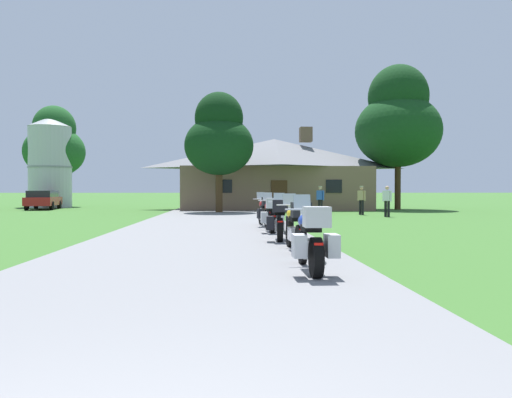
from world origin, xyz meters
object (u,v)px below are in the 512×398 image
(metal_silo_distant, at_px, (50,162))
(tree_left_far, at_px, (54,145))
(tree_by_lodge_front, at_px, (219,138))
(parked_red_suv_far_left, at_px, (43,199))
(motorcycle_yellow_second_in_row, at_px, (296,227))
(motorcycle_red_fourth_in_row, at_px, (271,215))
(motorcycle_silver_third_in_row, at_px, (280,220))
(tree_right_of_lodge, at_px, (398,121))
(bystander_tan_shirt_beside_signpost, at_px, (361,199))
(bystander_blue_shirt_near_lodge, at_px, (320,198))
(bystander_white_shirt_by_tree, at_px, (387,200))
(motorcycle_blue_nearest_to_camera, at_px, (311,240))
(motorcycle_red_farthest_in_row, at_px, (265,212))

(metal_silo_distant, bearing_deg, tree_left_far, 93.14)
(tree_by_lodge_front, xyz_separation_m, parked_red_suv_far_left, (-13.16, 6.42, -3.93))
(tree_by_lodge_front, bearing_deg, motorcycle_yellow_second_in_row, -83.74)
(motorcycle_yellow_second_in_row, bearing_deg, motorcycle_red_fourth_in_row, 89.41)
(motorcycle_silver_third_in_row, xyz_separation_m, tree_right_of_lodge, (11.04, 22.04, 5.95))
(bystander_tan_shirt_beside_signpost, relative_size, tree_right_of_lodge, 0.16)
(tree_by_lodge_front, distance_m, metal_silo_distant, 17.99)
(tree_by_lodge_front, distance_m, tree_right_of_lodge, 14.08)
(bystander_blue_shirt_near_lodge, bearing_deg, bystander_white_shirt_by_tree, 172.75)
(tree_right_of_lodge, bearing_deg, motorcycle_blue_nearest_to_camera, -112.01)
(bystander_blue_shirt_near_lodge, distance_m, tree_by_lodge_front, 7.32)
(tree_left_far, distance_m, tree_by_lodge_front, 18.78)
(motorcycle_red_fourth_in_row, bearing_deg, bystander_blue_shirt_near_lodge, 71.07)
(bystander_white_shirt_by_tree, distance_m, parked_red_suv_far_left, 24.94)
(tree_by_lodge_front, bearing_deg, tree_right_of_lodge, 20.44)
(tree_right_of_lodge, bearing_deg, tree_by_lodge_front, -159.56)
(motorcycle_blue_nearest_to_camera, relative_size, bystander_blue_shirt_near_lodge, 1.23)
(bystander_blue_shirt_near_lodge, bearing_deg, bystander_tan_shirt_beside_signpost, -169.24)
(motorcycle_yellow_second_in_row, bearing_deg, bystander_white_shirt_by_tree, 62.72)
(motorcycle_blue_nearest_to_camera, xyz_separation_m, bystander_white_shirt_by_tree, (7.09, 17.69, 0.32))
(tree_by_lodge_front, bearing_deg, metal_silo_distant, 142.61)
(motorcycle_yellow_second_in_row, relative_size, metal_silo_distant, 0.28)
(motorcycle_blue_nearest_to_camera, bearing_deg, bystander_blue_shirt_near_lodge, 78.97)
(metal_silo_distant, relative_size, parked_red_suv_far_left, 1.56)
(bystander_blue_shirt_near_lodge, distance_m, bystander_tan_shirt_beside_signpost, 2.58)
(tree_right_of_lodge, bearing_deg, parked_red_suv_far_left, 176.63)
(motorcycle_yellow_second_in_row, relative_size, tree_right_of_lodge, 0.20)
(bystander_white_shirt_by_tree, xyz_separation_m, parked_red_suv_far_left, (-22.28, 11.21, -0.15))
(tree_by_lodge_front, height_order, metal_silo_distant, tree_by_lodge_front)
(motorcycle_red_fourth_in_row, bearing_deg, tree_right_of_lodge, 58.63)
(motorcycle_red_fourth_in_row, height_order, bystander_blue_shirt_near_lodge, bystander_blue_shirt_near_lodge)
(motorcycle_blue_nearest_to_camera, height_order, tree_by_lodge_front, tree_by_lodge_front)
(bystander_white_shirt_by_tree, height_order, tree_left_far, tree_left_far)
(motorcycle_yellow_second_in_row, height_order, bystander_blue_shirt_near_lodge, bystander_blue_shirt_near_lodge)
(bystander_tan_shirt_beside_signpost, height_order, parked_red_suv_far_left, bystander_tan_shirt_beside_signpost)
(motorcycle_yellow_second_in_row, height_order, motorcycle_red_fourth_in_row, same)
(bystander_tan_shirt_beside_signpost, distance_m, parked_red_suv_far_left, 23.29)
(tree_right_of_lodge, bearing_deg, bystander_tan_shirt_beside_signpost, -122.63)
(bystander_blue_shirt_near_lodge, height_order, tree_by_lodge_front, tree_by_lodge_front)
(tree_left_far, xyz_separation_m, tree_right_of_lodge, (27.42, -7.24, 1.22))
(motorcycle_yellow_second_in_row, distance_m, bystander_blue_shirt_near_lodge, 18.95)
(motorcycle_blue_nearest_to_camera, distance_m, metal_silo_distant, 37.28)
(motorcycle_blue_nearest_to_camera, distance_m, tree_left_far, 38.56)
(motorcycle_blue_nearest_to_camera, relative_size, motorcycle_red_farthest_in_row, 1.00)
(motorcycle_blue_nearest_to_camera, height_order, motorcycle_red_fourth_in_row, same)
(tree_by_lodge_front, bearing_deg, tree_left_far, 139.80)
(motorcycle_blue_nearest_to_camera, distance_m, bystander_white_shirt_by_tree, 19.06)
(motorcycle_red_farthest_in_row, distance_m, tree_by_lodge_front, 12.80)
(motorcycle_blue_nearest_to_camera, xyz_separation_m, bystander_blue_shirt_near_lodge, (4.15, 21.35, 0.34))
(tree_left_far, distance_m, parked_red_suv_far_left, 7.39)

